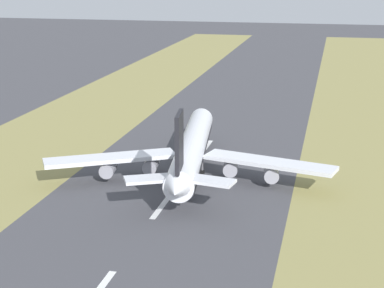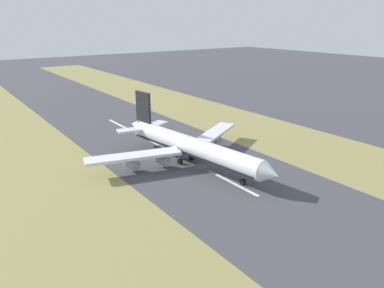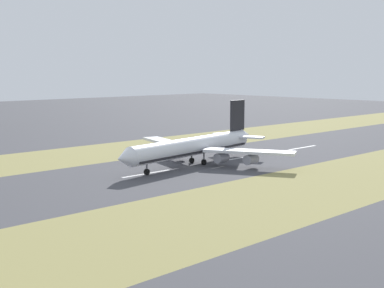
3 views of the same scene
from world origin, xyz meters
name	(u,v)px [view 3 (image 3 of 3)]	position (x,y,z in m)	size (l,w,h in m)	color
ground_plane	(187,167)	(0.00, 0.00, 0.00)	(800.00, 800.00, 0.00)	#424247
grass_median_west	(304,189)	(-45.00, 0.00, 0.00)	(40.00, 600.00, 0.01)	olive
grass_median_east	(107,152)	(45.00, 0.00, 0.00)	(40.00, 600.00, 0.01)	olive
centreline_dash_near	(302,148)	(0.00, -63.40, 0.01)	(1.20, 18.00, 0.01)	silver
centreline_dash_mid	(236,159)	(0.00, -23.40, 0.01)	(1.20, 18.00, 0.01)	silver
centreline_dash_far	(147,174)	(0.00, 16.60, 0.01)	(1.20, 18.00, 0.01)	silver
airplane_main_jet	(196,146)	(1.47, -5.29, 6.02)	(63.59, 67.14, 20.20)	silver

